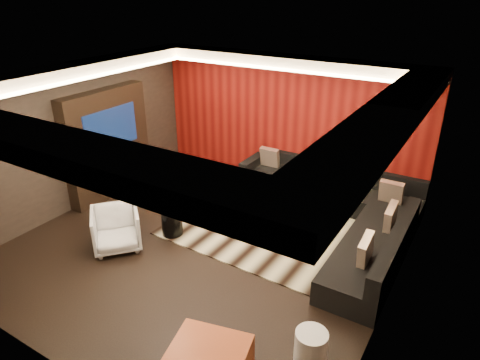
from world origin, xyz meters
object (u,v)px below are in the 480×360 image
Objects in this scene: sectional_sofa at (342,211)px; armchair at (116,229)px; white_side_table at (311,349)px; coffee_table at (294,212)px; drum_stool at (172,223)px.

armchair is at bearing -137.65° from sectional_sofa.
sectional_sofa is at bearing 103.02° from white_side_table.
sectional_sofa is (-0.77, 3.31, 0.02)m from white_side_table.
armchair reaches higher than white_side_table.
drum_stool is (-1.58, -1.70, 0.12)m from coffee_table.
white_side_table reaches higher than drum_stool.
white_side_table is 0.62× the size of armchair.
drum_stool is at bearing 7.07° from armchair.
white_side_table reaches higher than coffee_table.
coffee_table is at bearing 1.04° from armchair.
white_side_table is at bearing -62.21° from coffee_table.
armchair is at bearing -124.46° from drum_stool.
coffee_table is 2.32× the size of white_side_table.
white_side_table is (1.62, -3.08, 0.13)m from coffee_table.
white_side_table is 3.79m from armchair.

